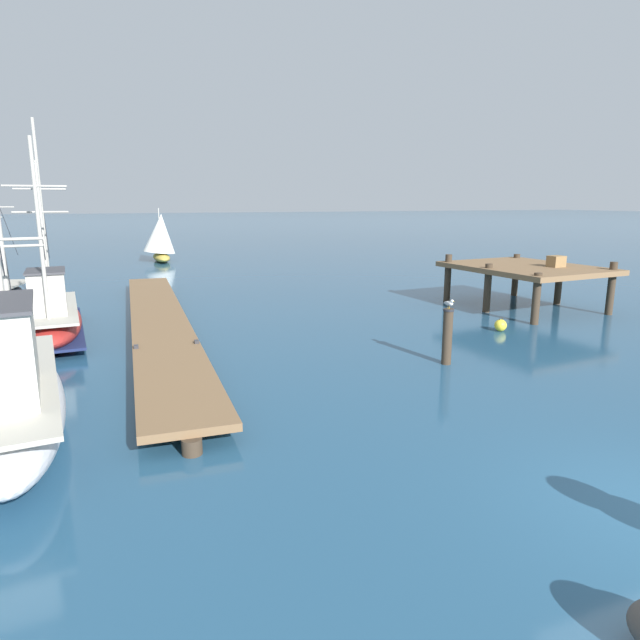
# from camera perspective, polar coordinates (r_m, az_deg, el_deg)

# --- Properties ---
(floating_dock) EXTENTS (2.79, 20.25, 0.53)m
(floating_dock) POSITION_cam_1_polar(r_m,az_deg,el_deg) (19.48, -16.39, 0.05)
(floating_dock) COLOR brown
(floating_dock) RESTS_ON ground
(fishing_boat_0) EXTENTS (2.13, 8.40, 7.01)m
(fishing_boat_0) POSITION_cam_1_polar(r_m,az_deg,el_deg) (19.66, -26.17, 0.38)
(fishing_boat_0) COLOR #AD2823
(fishing_boat_0) RESTS_ON ground
(fishing_boat_1) EXTENTS (2.40, 7.72, 5.36)m
(fishing_boat_1) POSITION_cam_1_polar(r_m,az_deg,el_deg) (11.74, -29.41, -6.63)
(fishing_boat_1) COLOR silver
(fishing_boat_1) RESTS_ON ground
(pier_platform) EXTENTS (5.02, 6.06, 2.19)m
(pier_platform) POSITION_cam_1_polar(r_m,az_deg,el_deg) (23.87, 20.64, 4.86)
(pier_platform) COLOR brown
(pier_platform) RESTS_ON ground
(mooring_piling) EXTENTS (0.30, 0.30, 1.53)m
(mooring_piling) POSITION_cam_1_polar(r_m,az_deg,el_deg) (15.08, 13.10, -1.56)
(mooring_piling) COLOR #3D3023
(mooring_piling) RESTS_ON ground
(perched_seagull) EXTENTS (0.17, 0.38, 0.27)m
(perched_seagull) POSITION_cam_1_polar(r_m,az_deg,el_deg) (14.90, 13.24, 1.72)
(perched_seagull) COLOR gold
(perched_seagull) RESTS_ON mooring_piling
(mooring_buoy) EXTENTS (0.41, 0.41, 0.48)m
(mooring_buoy) POSITION_cam_1_polar(r_m,az_deg,el_deg) (19.52, 18.25, -0.52)
(mooring_buoy) COLOR yellow
(mooring_buoy) RESTS_ON ground
(distant_sailboat) EXTENTS (2.52, 4.46, 3.81)m
(distant_sailboat) POSITION_cam_1_polar(r_m,az_deg,el_deg) (41.42, -16.25, 8.23)
(distant_sailboat) COLOR gold
(distant_sailboat) RESTS_ON ground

